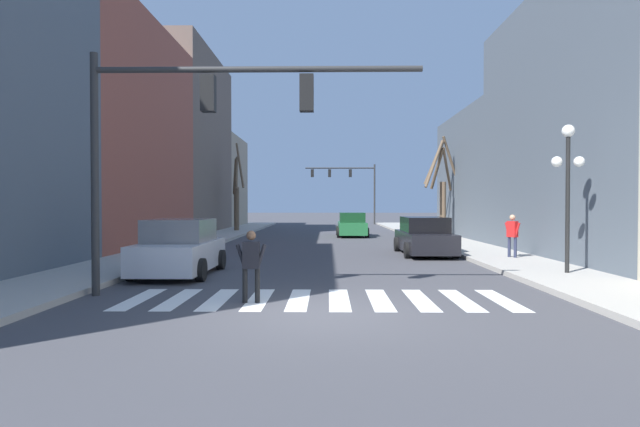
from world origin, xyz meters
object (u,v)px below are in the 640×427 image
Objects in this scene: traffic_signal_near at (195,117)px; traffic_signal_far at (349,180)px; car_driving_toward_lane at (180,249)px; pedestrian_on_left_sidewalk at (512,232)px; car_parked_right_far at (352,225)px; car_parked_right_mid at (424,237)px; street_tree_left_near at (237,195)px; street_tree_right_mid at (441,187)px; street_lamp_right_corner at (568,168)px; pedestrian_crossing_street at (251,260)px.

traffic_signal_far reaches higher than traffic_signal_near.
pedestrian_on_left_sidewalk is at bearing -71.76° from car_driving_toward_lane.
traffic_signal_near is at bearing 167.87° from car_parked_right_far.
traffic_signal_near is 12.49m from car_parked_right_mid.
traffic_signal_near is at bearing -81.60° from street_tree_left_near.
traffic_signal_near is 1.15× the size of street_tree_left_near.
traffic_signal_far is 1.13× the size of street_tree_left_near.
traffic_signal_near reaches higher than car_parked_right_mid.
car_parked_right_far is 6.29m from street_tree_right_mid.
street_lamp_right_corner is 1.00× the size of car_parked_right_far.
street_lamp_right_corner is 9.65m from pedestrian_crossing_street.
pedestrian_on_left_sidewalk is 0.24× the size of street_tree_left_near.
traffic_signal_far is 1.56× the size of car_parked_right_mid.
street_tree_right_mid reaches higher than car_parked_right_mid.
car_driving_toward_lane is 0.66× the size of street_tree_right_mid.
traffic_signal_near is 1.22× the size of street_tree_right_mid.
street_tree_left_near is at bearing 120.57° from street_lamp_right_corner.
street_tree_left_near is 15.60m from street_tree_right_mid.
car_driving_toward_lane is at bearing -83.79° from street_tree_left_near.
street_lamp_right_corner is (4.67, -39.14, -1.64)m from traffic_signal_far.
traffic_signal_far is at bearing -1.81° from car_parked_right_far.
street_tree_right_mid is (8.76, 20.64, 2.28)m from pedestrian_crossing_street.
car_parked_right_far is (4.66, 21.67, -3.40)m from traffic_signal_near.
street_lamp_right_corner is 1.03× the size of car_driving_toward_lane.
car_parked_right_mid is (1.84, -32.48, -4.07)m from traffic_signal_far.
car_parked_right_far is 19.19m from car_driving_toward_lane.
traffic_signal_far is 39.45m from street_lamp_right_corner.
traffic_signal_far is 1.20× the size of street_tree_right_mid.
street_lamp_right_corner is 2.74× the size of pedestrian_crossing_street.
traffic_signal_near is 26.87m from street_tree_left_near.
pedestrian_on_left_sidewalk is (-0.03, 4.21, -2.08)m from street_lamp_right_corner.
street_lamp_right_corner is at bearing -83.19° from traffic_signal_far.
pedestrian_crossing_street is (-3.91, -42.94, -3.89)m from traffic_signal_far.
car_parked_right_mid is at bearing 59.17° from pedestrian_crossing_street.
traffic_signal_near is 3.60m from pedestrian_crossing_street.
pedestrian_on_left_sidewalk reaches higher than car_driving_toward_lane.
street_tree_left_near reaches higher than car_parked_right_mid.
street_tree_left_near reaches higher than car_parked_right_far.
pedestrian_on_left_sidewalk is (11.36, 3.75, 0.31)m from car_driving_toward_lane.
pedestrian_on_left_sidewalk is (4.65, -34.93, -3.72)m from traffic_signal_far.
car_parked_right_far is 15.40m from pedestrian_on_left_sidewalk.
pedestrian_on_left_sidewalk is at bearing 35.94° from traffic_signal_near.
car_parked_right_mid is at bearing 113.10° from street_lamp_right_corner.
street_tree_right_mid reaches higher than traffic_signal_near.
car_driving_toward_lane is (-6.72, -38.68, -4.03)m from traffic_signal_far.
pedestrian_on_left_sidewalk is at bearing -90.94° from street_tree_right_mid.
street_lamp_right_corner is at bearing -92.34° from car_driving_toward_lane.
traffic_signal_near is at bearing 143.52° from car_parked_right_mid.
street_lamp_right_corner is 7.63m from car_parked_right_mid.
street_tree_left_near is at bearing 33.23° from car_parked_right_mid.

